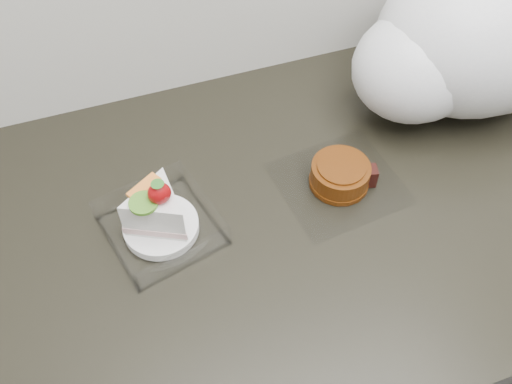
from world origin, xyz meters
name	(u,v)px	position (x,y,z in m)	size (l,w,h in m)	color
counter	(345,314)	(0.00, 1.69, 0.45)	(2.04, 0.64, 0.90)	black
cake_tray	(159,219)	(-0.34, 1.71, 0.93)	(0.18, 0.18, 0.11)	white
mooncake_wrap	(341,176)	(-0.06, 1.71, 0.92)	(0.19, 0.18, 0.04)	white
plastic_bag	(472,36)	(0.19, 1.82, 1.03)	(0.45, 0.36, 0.32)	white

